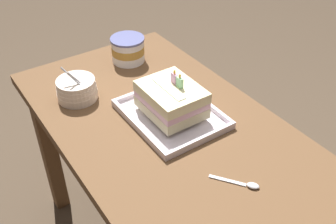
% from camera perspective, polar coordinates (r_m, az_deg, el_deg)
% --- Properties ---
extents(dining_table, '(1.11, 0.64, 0.70)m').
position_cam_1_polar(dining_table, '(1.32, -0.45, -5.33)').
color(dining_table, brown).
rests_on(dining_table, ground_plane).
extents(foil_tray, '(0.32, 0.26, 0.02)m').
position_cam_1_polar(foil_tray, '(1.27, 0.47, -0.42)').
color(foil_tray, silver).
rests_on(foil_tray, dining_table).
extents(birthday_cake, '(0.19, 0.16, 0.13)m').
position_cam_1_polar(birthday_cake, '(1.23, 0.49, 1.87)').
color(birthday_cake, beige).
rests_on(birthday_cake, foil_tray).
extents(bowl_stack, '(0.14, 0.14, 0.13)m').
position_cam_1_polar(bowl_stack, '(1.37, -12.91, 3.19)').
color(bowl_stack, silver).
rests_on(bowl_stack, dining_table).
extents(ice_cream_tub, '(0.13, 0.13, 0.10)m').
position_cam_1_polar(ice_cream_tub, '(1.55, -5.75, 8.90)').
color(ice_cream_tub, white).
rests_on(ice_cream_tub, dining_table).
extents(serving_spoon_near_tray, '(0.12, 0.09, 0.01)m').
position_cam_1_polar(serving_spoon_near_tray, '(1.08, 11.06, -10.08)').
color(serving_spoon_near_tray, silver).
rests_on(serving_spoon_near_tray, dining_table).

